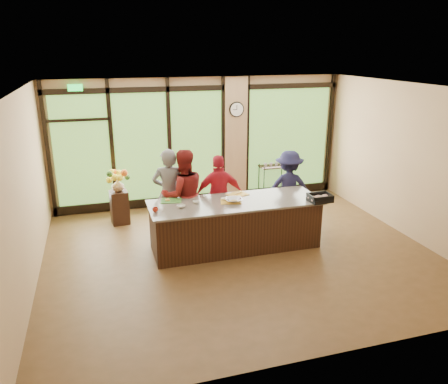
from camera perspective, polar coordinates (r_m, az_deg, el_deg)
floor at (r=8.19m, az=2.09°, el=-7.98°), size 7.00×7.00×0.00m
ceiling at (r=7.36m, az=2.36°, el=13.43°), size 7.00×7.00×0.00m
back_wall at (r=10.44m, az=-3.07°, el=6.56°), size 7.00×0.00×7.00m
left_wall at (r=7.35m, az=-24.60°, el=-0.21°), size 0.00×6.00×6.00m
right_wall at (r=9.34m, az=23.07°, el=3.68°), size 0.00×6.00×6.00m
window_wall at (r=10.46m, az=-2.13°, el=6.01°), size 6.90×0.12×3.00m
island_base at (r=8.26m, az=1.46°, el=-4.37°), size 3.10×1.00×0.88m
countertop at (r=8.10m, az=1.49°, el=-1.36°), size 3.20×1.10×0.04m
wall_clock at (r=10.42m, az=1.66°, el=10.74°), size 0.36×0.04×0.36m
cook_left at (r=8.65m, az=-7.16°, el=-0.19°), size 0.74×0.57×1.80m
cook_midleft at (r=8.53m, az=-5.30°, el=-0.37°), size 0.92×0.74×1.81m
cook_midright at (r=8.71m, az=-0.61°, el=-0.44°), size 1.01×0.52×1.65m
cook_right at (r=9.36m, az=8.41°, el=0.55°), size 1.16×0.87×1.60m
roasting_pan at (r=8.26m, az=12.41°, el=-0.98°), size 0.43×0.35×0.07m
mixing_bowl at (r=8.03m, az=1.28°, el=-1.09°), size 0.36×0.36×0.08m
cutting_board_left at (r=8.17m, az=-6.93°, el=-1.13°), size 0.43×0.36×0.01m
cutting_board_center at (r=8.07m, az=0.92°, el=-1.24°), size 0.44×0.37×0.01m
cutting_board_right at (r=8.46m, az=1.76°, el=-0.31°), size 0.45×0.39×0.01m
prep_bowl_near at (r=7.80m, az=-5.64°, el=-1.89°), size 0.20×0.20×0.05m
prep_bowl_mid at (r=8.00m, az=-3.64°, el=-1.33°), size 0.16×0.16×0.04m
prep_bowl_far at (r=8.16m, az=0.12°, el=-0.93°), size 0.18×0.18×0.03m
red_ramekin at (r=7.66m, az=-8.98°, el=-2.30°), size 0.11×0.11×0.08m
flower_stand at (r=9.66m, az=-13.48°, el=-1.95°), size 0.40×0.40×0.73m
flower_vase at (r=9.50m, az=-13.70°, el=0.87°), size 0.34×0.34×0.27m
bar_cart at (r=10.98m, az=6.42°, el=1.99°), size 0.68×0.39×0.93m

